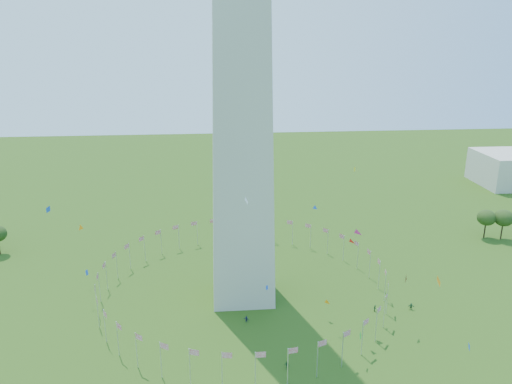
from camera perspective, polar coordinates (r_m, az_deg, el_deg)
flag_ring at (r=144.49m, az=-1.52°, el=-10.13°), size 80.24×80.24×9.00m
kites_aloft at (r=117.37m, az=7.87°, el=-8.37°), size 105.30×77.54×34.65m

